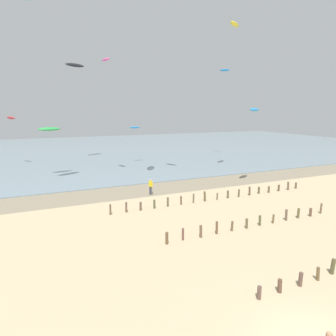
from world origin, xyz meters
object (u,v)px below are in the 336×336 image
(kite_aloft_1, at_px, (106,59))
(kite_aloft_6, at_px, (11,118))
(kite_aloft_11, at_px, (135,127))
(person_mid_beach, at_px, (151,186))
(kite_aloft_4, at_px, (49,129))
(kite_aloft_3, at_px, (254,110))
(kite_aloft_7, at_px, (235,24))
(kite_aloft_9, at_px, (75,65))
(kite_aloft_0, at_px, (225,70))

(kite_aloft_1, height_order, kite_aloft_6, kite_aloft_1)
(kite_aloft_1, distance_m, kite_aloft_11, 13.90)
(person_mid_beach, distance_m, kite_aloft_4, 17.11)
(kite_aloft_11, bearing_deg, kite_aloft_3, 106.21)
(person_mid_beach, relative_size, kite_aloft_1, 0.82)
(person_mid_beach, xyz_separation_m, kite_aloft_3, (12.50, -0.98, 8.04))
(kite_aloft_7, distance_m, kite_aloft_9, 26.43)
(kite_aloft_1, distance_m, kite_aloft_9, 14.49)
(kite_aloft_0, height_order, kite_aloft_1, kite_aloft_0)
(kite_aloft_3, bearing_deg, kite_aloft_1, 107.98)
(kite_aloft_6, distance_m, kite_aloft_9, 13.28)
(person_mid_beach, relative_size, kite_aloft_7, 0.63)
(kite_aloft_1, height_order, kite_aloft_3, kite_aloft_1)
(kite_aloft_4, distance_m, kite_aloft_11, 14.44)
(kite_aloft_1, xyz_separation_m, kite_aloft_3, (14.48, -11.27, -6.20))
(kite_aloft_7, height_order, kite_aloft_9, kite_aloft_7)
(kite_aloft_3, xyz_separation_m, kite_aloft_7, (1.27, 6.25, 10.82))
(kite_aloft_3, distance_m, kite_aloft_11, 21.49)
(kite_aloft_3, relative_size, kite_aloft_4, 0.86)
(kite_aloft_6, height_order, kite_aloft_9, kite_aloft_9)
(kite_aloft_9, height_order, kite_aloft_11, kite_aloft_9)
(kite_aloft_1, bearing_deg, kite_aloft_4, -123.84)
(kite_aloft_9, relative_size, kite_aloft_11, 1.95)
(kite_aloft_0, bearing_deg, person_mid_beach, 98.73)
(kite_aloft_6, bearing_deg, kite_aloft_9, -120.36)
(person_mid_beach, bearing_deg, kite_aloft_0, 40.42)
(kite_aloft_6, relative_size, kite_aloft_11, 1.21)
(kite_aloft_4, bearing_deg, kite_aloft_7, 151.53)
(kite_aloft_0, distance_m, kite_aloft_11, 19.52)
(person_mid_beach, height_order, kite_aloft_6, kite_aloft_6)
(kite_aloft_0, height_order, kite_aloft_6, kite_aloft_0)
(kite_aloft_4, relative_size, kite_aloft_7, 1.05)
(kite_aloft_7, distance_m, kite_aloft_11, 21.36)
(kite_aloft_1, xyz_separation_m, kite_aloft_4, (-7.09, 3.12, -8.69))
(kite_aloft_6, bearing_deg, kite_aloft_1, -169.10)
(kite_aloft_6, height_order, kite_aloft_7, kite_aloft_7)
(kite_aloft_3, relative_size, kite_aloft_7, 0.90)
(kite_aloft_0, relative_size, kite_aloft_9, 0.52)
(person_mid_beach, xyz_separation_m, kite_aloft_1, (-1.98, 10.29, 14.25))
(kite_aloft_4, relative_size, kite_aloft_6, 1.27)
(kite_aloft_0, height_order, kite_aloft_4, kite_aloft_0)
(kite_aloft_11, bearing_deg, person_mid_beach, 70.61)
(kite_aloft_0, relative_size, kite_aloft_3, 0.77)
(kite_aloft_0, xyz_separation_m, kite_aloft_9, (-25.07, 6.56, 0.26))
(kite_aloft_0, relative_size, kite_aloft_7, 0.70)
(person_mid_beach, bearing_deg, kite_aloft_1, 100.87)
(kite_aloft_6, bearing_deg, kite_aloft_11, -137.32)
(kite_aloft_3, distance_m, kite_aloft_6, 37.13)
(kite_aloft_0, relative_size, kite_aloft_11, 1.02)
(kite_aloft_6, xyz_separation_m, kite_aloft_11, (18.43, -6.22, -1.60))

